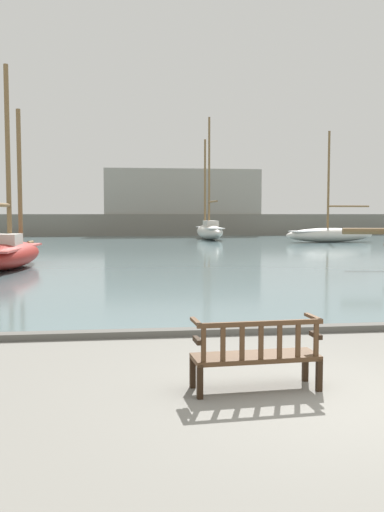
# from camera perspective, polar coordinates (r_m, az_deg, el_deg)

# --- Properties ---
(ground_plane) EXTENTS (160.00, 160.00, 0.00)m
(ground_plane) POSITION_cam_1_polar(r_m,az_deg,el_deg) (7.24, 13.97, -13.80)
(ground_plane) COLOR gray
(harbor_water) EXTENTS (100.00, 80.00, 0.08)m
(harbor_water) POSITION_cam_1_polar(r_m,az_deg,el_deg) (50.52, -4.49, 1.75)
(harbor_water) COLOR slate
(harbor_water) RESTS_ON ground
(quay_edge_kerb) EXTENTS (40.00, 0.30, 0.12)m
(quay_edge_kerb) POSITION_cam_1_polar(r_m,az_deg,el_deg) (10.78, 6.46, -7.38)
(quay_edge_kerb) COLOR #5B5954
(quay_edge_kerb) RESTS_ON ground
(park_bench) EXTENTS (1.63, 0.62, 0.92)m
(park_bench) POSITION_cam_1_polar(r_m,az_deg,el_deg) (7.31, 6.44, -9.68)
(park_bench) COLOR black
(park_bench) RESTS_ON ground
(sailboat_nearest_port) EXTENTS (7.26, 2.49, 8.35)m
(sailboat_nearest_port) POSITION_cam_1_polar(r_m,az_deg,el_deg) (44.57, 13.62, 2.16)
(sailboat_nearest_port) COLOR silver
(sailboat_nearest_port) RESTS_ON harbor_water
(sailboat_outer_port) EXTENTS (2.36, 7.56, 7.98)m
(sailboat_outer_port) POSITION_cam_1_polar(r_m,az_deg,el_deg) (23.71, -17.84, 0.57)
(sailboat_outer_port) COLOR maroon
(sailboat_outer_port) RESTS_ON harbor_water
(sailboat_outer_starboard) EXTENTS (1.82, 8.04, 10.21)m
(sailboat_outer_starboard) POSITION_cam_1_polar(r_m,az_deg,el_deg) (48.11, 1.75, 2.65)
(sailboat_outer_starboard) COLOR silver
(sailboat_outer_starboard) RESTS_ON harbor_water
(far_breakwater) EXTENTS (52.77, 2.40, 6.62)m
(far_breakwater) POSITION_cam_1_polar(r_m,az_deg,el_deg) (56.46, -3.51, 4.20)
(far_breakwater) COLOR slate
(far_breakwater) RESTS_ON ground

